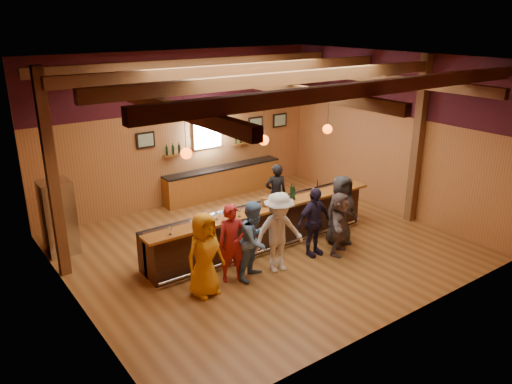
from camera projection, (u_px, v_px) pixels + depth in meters
The scene contains 27 objects.
room at pixel (262, 118), 11.30m from camera, with size 9.04×9.00×4.52m.
bar_counter at pixel (260, 225), 12.28m from camera, with size 6.30×1.07×1.11m.
back_bar_cabinet at pixel (223, 181), 15.67m from camera, with size 4.00×0.52×0.95m.
window at pixel (207, 133), 15.10m from camera, with size 0.95×0.09×0.95m.
framed_pictures at pixel (231, 127), 15.55m from camera, with size 5.35×0.05×0.45m.
wine_shelves at pixel (209, 147), 15.19m from camera, with size 3.00×0.18×0.30m.
pendant_lights at pixel (264, 140), 11.42m from camera, with size 4.24×0.24×1.37m.
stainless_fridge at pixel (58, 217), 11.75m from camera, with size 0.70×0.70×1.80m, color silver.
customer_orange at pixel (205, 255), 9.96m from camera, with size 0.87×0.56×1.77m, color orange.
customer_redvest at pixel (232, 243), 10.50m from camera, with size 0.63×0.41×1.73m, color maroon.
customer_denim at pixel (255, 240), 10.63m from camera, with size 0.85×0.66×1.75m, color #557BAA.
customer_white at pixel (279, 233), 10.89m from camera, with size 1.19×0.68×1.84m, color silver.
customer_navy at pixel (314, 222), 11.65m from camera, with size 0.98×0.41×1.67m, color #201A34.
customer_brown at pixel (339, 223), 11.75m from camera, with size 1.42×0.45×1.54m, color #5C4B4A.
customer_dark at pixel (341, 210), 12.23m from camera, with size 0.87×0.56×1.77m, color #262629.
bartender at pixel (276, 194), 13.52m from camera, with size 0.61×0.40×1.67m, color black.
ice_bucket at pixel (266, 202), 11.83m from camera, with size 0.20×0.20×0.21m, color brown.
bottle_a at pixel (294, 194), 12.27m from camera, with size 0.08×0.08×0.36m.
bottle_b at pixel (292, 192), 12.36m from camera, with size 0.08×0.08×0.37m.
glass_a at pixel (170, 229), 10.29m from camera, with size 0.08×0.08×0.17m.
glass_b at pixel (193, 221), 10.66m from camera, with size 0.09×0.09×0.20m.
glass_c at pixel (216, 214), 11.06m from camera, with size 0.08×0.08×0.18m.
glass_d at pixel (239, 211), 11.20m from camera, with size 0.08×0.08×0.19m.
glass_e at pixel (254, 207), 11.50m from camera, with size 0.07×0.07×0.16m.
glass_f at pixel (295, 195), 12.25m from camera, with size 0.08×0.08×0.17m.
glass_g at pixel (313, 189), 12.61m from camera, with size 0.08×0.08×0.18m.
glass_h at pixel (337, 185), 13.01m from camera, with size 0.07×0.07×0.16m.
Camera 1 is at (-6.67, -8.95, 5.39)m, focal length 35.00 mm.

